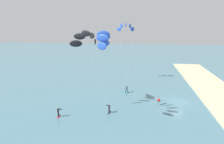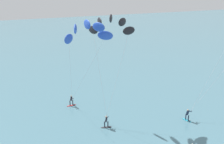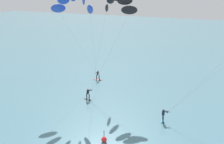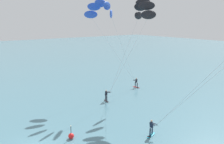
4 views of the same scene
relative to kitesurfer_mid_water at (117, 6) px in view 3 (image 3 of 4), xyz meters
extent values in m
ellipsoid|color=#23ADD1|center=(8.70, -6.51, -12.23)|extent=(0.78, 1.54, 0.08)
cube|color=black|center=(8.82, -6.91, -12.18)|extent=(0.36, 0.35, 0.02)
cylinder|color=#192338|center=(8.64, -6.30, -11.80)|extent=(0.14, 0.14, 0.78)
cylinder|color=#192338|center=(8.76, -6.72, -11.80)|extent=(0.14, 0.14, 0.78)
cube|color=#192338|center=(8.70, -6.51, -11.11)|extent=(0.38, 0.39, 0.63)
sphere|color=tan|center=(8.70, -6.51, -10.69)|extent=(0.20, 0.20, 0.20)
cylinder|color=black|center=(9.25, -6.45, -10.96)|extent=(0.55, 0.09, 0.03)
cylinder|color=#192338|center=(8.96, -6.37, -10.93)|extent=(0.57, 0.37, 0.15)
cylinder|color=#192338|center=(8.99, -6.59, -10.93)|extent=(0.60, 0.24, 0.15)
cylinder|color=#B2B2B7|center=(14.50, -6.71, -4.87)|extent=(10.51, 0.53, 12.19)
cylinder|color=#B2B2B7|center=(14.29, -4.97, -4.87)|extent=(10.10, 2.98, 12.19)
ellipsoid|color=#333338|center=(-2.28, -4.30, -12.23)|extent=(1.54, 0.69, 0.08)
cube|color=black|center=(-1.88, -4.39, -12.18)|extent=(0.34, 0.34, 0.02)
cylinder|color=black|center=(-2.50, -4.25, -11.80)|extent=(0.14, 0.14, 0.78)
cylinder|color=black|center=(-2.07, -4.35, -11.80)|extent=(0.14, 0.14, 0.78)
cube|color=black|center=(-2.28, -4.30, -11.11)|extent=(0.38, 0.37, 0.63)
sphere|color=beige|center=(-2.28, -4.30, -10.69)|extent=(0.20, 0.20, 0.20)
cylinder|color=black|center=(-2.03, -3.81, -10.96)|extent=(0.28, 0.50, 0.03)
cylinder|color=black|center=(-2.25, -4.01, -10.93)|extent=(0.15, 0.61, 0.15)
cylinder|color=black|center=(-2.06, -4.11, -10.93)|extent=(0.52, 0.46, 0.15)
ellipsoid|color=black|center=(2.22, -0.98, -0.36)|extent=(2.11, 0.92, 1.10)
ellipsoid|color=black|center=(1.43, -0.56, 0.78)|extent=(1.83, 1.59, 1.10)
ellipsoid|color=black|center=(-1.27, 0.87, 0.78)|extent=(0.52, 2.13, 1.10)
ellipsoid|color=black|center=(-2.06, 1.29, -0.36)|extent=(0.92, 2.11, 1.10)
cylinder|color=#B2B2B7|center=(0.10, -2.40, -5.81)|extent=(4.27, 2.85, 10.31)
cylinder|color=#B2B2B7|center=(-2.04, -1.26, -5.81)|extent=(0.05, 5.12, 10.31)
ellipsoid|color=red|center=(-4.99, 3.84, -12.23)|extent=(1.53, 0.53, 0.08)
cube|color=black|center=(-4.58, 3.89, -12.18)|extent=(0.31, 0.32, 0.02)
cylinder|color=black|center=(-5.21, 3.82, -11.80)|extent=(0.14, 0.14, 0.78)
cylinder|color=black|center=(-4.77, 3.87, -11.80)|extent=(0.14, 0.14, 0.78)
cube|color=black|center=(-4.99, 3.84, -11.11)|extent=(0.35, 0.33, 0.63)
sphere|color=tan|center=(-4.99, 3.84, -10.69)|extent=(0.20, 0.20, 0.20)
cylinder|color=black|center=(-4.94, 3.29, -10.96)|extent=(0.08, 0.55, 0.03)
cylinder|color=black|center=(-4.85, 3.58, -10.93)|extent=(0.35, 0.58, 0.15)
cylinder|color=black|center=(-5.07, 3.56, -10.93)|extent=(0.26, 0.60, 0.15)
ellipsoid|color=blue|center=(-6.61, -3.96, -0.21)|extent=(1.52, 1.72, 1.10)
ellipsoid|color=blue|center=(-5.77, -3.89, 0.86)|extent=(0.91, 1.98, 1.10)
ellipsoid|color=blue|center=(-2.92, -3.65, 0.86)|extent=(1.19, 1.90, 1.10)
ellipsoid|color=blue|center=(-2.08, -3.58, -0.21)|extent=(1.72, 1.52, 1.10)
cylinder|color=#B2B2B7|center=(-5.78, -0.33, -5.73)|extent=(1.69, 7.27, 10.46)
cylinder|color=#B2B2B7|center=(-3.51, -0.14, -5.73)|extent=(2.88, 6.89, 10.46)
sphere|color=red|center=(4.54, -13.22, -11.99)|extent=(0.56, 0.56, 0.56)
cylinder|color=#262628|center=(4.54, -13.22, -11.36)|extent=(0.06, 0.06, 0.70)
sphere|color=#F2F2CC|center=(4.54, -13.22, -10.95)|extent=(0.12, 0.12, 0.12)
camera|label=1|loc=(-34.30, -9.46, 2.76)|focal=32.30mm
camera|label=2|loc=(-13.36, -34.95, 6.42)|focal=45.15mm
camera|label=3|loc=(15.71, -35.65, 2.59)|focal=45.68mm
camera|label=4|loc=(23.75, -22.41, -0.97)|focal=37.74mm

